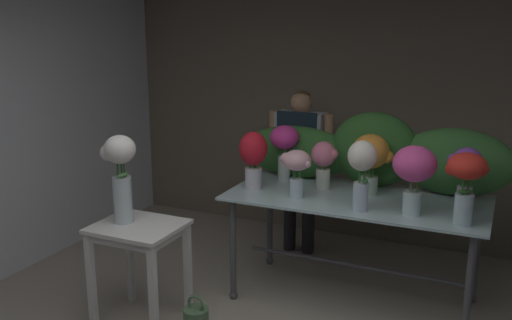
% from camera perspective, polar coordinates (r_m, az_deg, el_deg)
% --- Properties ---
extents(ground_plane, '(7.24, 7.24, 0.00)m').
position_cam_1_polar(ground_plane, '(4.76, 4.74, -13.93)').
color(ground_plane, '#9E9384').
extents(wall_back, '(5.19, 0.12, 2.82)m').
position_cam_1_polar(wall_back, '(5.84, 10.54, 5.72)').
color(wall_back, '#706656').
rests_on(wall_back, ground).
extents(wall_left, '(0.12, 3.41, 2.82)m').
position_cam_1_polar(wall_left, '(5.68, -20.46, 4.86)').
color(wall_left, silver).
rests_on(wall_left, ground).
extents(display_table_glass, '(1.98, 0.95, 0.88)m').
position_cam_1_polar(display_table_glass, '(4.53, 9.95, -5.19)').
color(display_table_glass, '#ADCBD2').
rests_on(display_table_glass, ground).
extents(side_table_white, '(0.62, 0.54, 0.77)m').
position_cam_1_polar(side_table_white, '(4.29, -11.66, -7.87)').
color(side_table_white, white).
rests_on(side_table_white, ground).
extents(florist, '(0.63, 0.24, 1.58)m').
position_cam_1_polar(florist, '(5.39, 4.44, 0.51)').
color(florist, '#232328').
rests_on(florist, ground).
extents(foliage_backdrop, '(2.25, 0.32, 0.61)m').
position_cam_1_polar(foliage_backdrop, '(4.75, 12.09, 0.54)').
color(foliage_backdrop, '#2D6028').
rests_on(foliage_backdrop, display_table_glass).
extents(vase_crimson_anemones, '(0.23, 0.23, 0.47)m').
position_cam_1_polar(vase_crimson_anemones, '(4.58, -0.28, 0.40)').
color(vase_crimson_anemones, silver).
rests_on(vase_crimson_anemones, display_table_glass).
extents(vase_ivory_peonies, '(0.21, 0.21, 0.51)m').
position_cam_1_polar(vase_ivory_peonies, '(4.10, 10.52, -0.70)').
color(vase_ivory_peonies, silver).
rests_on(vase_ivory_peonies, display_table_glass).
extents(vase_fuchsia_stock, '(0.30, 0.30, 0.50)m').
position_cam_1_polar(vase_fuchsia_stock, '(4.09, 15.60, -0.96)').
color(vase_fuchsia_stock, silver).
rests_on(vase_fuchsia_stock, display_table_glass).
extents(vase_sunset_dahlias, '(0.32, 0.29, 0.48)m').
position_cam_1_polar(vase_sunset_dahlias, '(4.50, 11.40, 0.36)').
color(vase_sunset_dahlias, silver).
rests_on(vase_sunset_dahlias, display_table_glass).
extents(vase_blush_ranunculus, '(0.25, 0.22, 0.38)m').
position_cam_1_polar(vase_blush_ranunculus, '(4.35, 4.05, -0.69)').
color(vase_blush_ranunculus, silver).
rests_on(vase_blush_ranunculus, display_table_glass).
extents(vase_violet_freesia, '(0.24, 0.21, 0.47)m').
position_cam_1_polar(vase_violet_freesia, '(4.26, 20.23, -1.05)').
color(vase_violet_freesia, silver).
rests_on(vase_violet_freesia, display_table_glass).
extents(vase_magenta_roses, '(0.25, 0.25, 0.48)m').
position_cam_1_polar(vase_magenta_roses, '(4.79, 2.87, 1.57)').
color(vase_magenta_roses, silver).
rests_on(vase_magenta_roses, display_table_glass).
extents(vase_scarlet_snapdragons, '(0.27, 0.26, 0.49)m').
position_cam_1_polar(vase_scarlet_snapdragons, '(3.99, 20.28, -1.75)').
color(vase_scarlet_snapdragons, silver).
rests_on(vase_scarlet_snapdragons, display_table_glass).
extents(vase_rosy_lilies, '(0.23, 0.20, 0.39)m').
position_cam_1_polar(vase_rosy_lilies, '(4.60, 6.77, -0.07)').
color(vase_rosy_lilies, silver).
rests_on(vase_rosy_lilies, display_table_glass).
extents(vase_white_roses_tall, '(0.26, 0.23, 0.65)m').
position_cam_1_polar(vase_white_roses_tall, '(4.21, -13.44, -1.21)').
color(vase_white_roses_tall, silver).
rests_on(vase_white_roses_tall, side_table_white).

